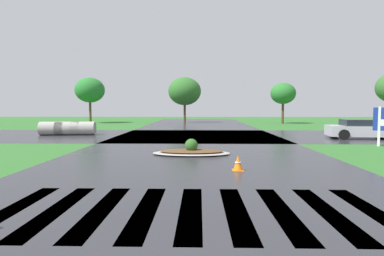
# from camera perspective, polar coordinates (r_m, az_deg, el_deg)

# --- Properties ---
(asphalt_roadway) EXTENTS (11.21, 80.00, 0.01)m
(asphalt_roadway) POSITION_cam_1_polar(r_m,az_deg,el_deg) (12.22, 0.53, -5.86)
(asphalt_roadway) COLOR #2B2B30
(asphalt_roadway) RESTS_ON ground
(asphalt_cross_road) EXTENTS (90.00, 10.09, 0.01)m
(asphalt_cross_road) POSITION_cam_1_polar(r_m,az_deg,el_deg) (22.53, 0.90, -1.36)
(asphalt_cross_road) COLOR #2B2B30
(asphalt_cross_road) RESTS_ON ground
(crosswalk_stripes) EXTENTS (7.65, 3.32, 0.01)m
(crosswalk_stripes) POSITION_cam_1_polar(r_m,az_deg,el_deg) (6.53, -0.23, -14.63)
(crosswalk_stripes) COLOR white
(crosswalk_stripes) RESTS_ON ground
(median_island) EXTENTS (3.35, 1.68, 0.68)m
(median_island) POSITION_cam_1_polar(r_m,az_deg,el_deg) (13.74, -0.11, -4.20)
(median_island) COLOR #9E9B93
(median_island) RESTS_ON ground
(car_blue_compact) EXTENTS (4.51, 2.57, 1.24)m
(car_blue_compact) POSITION_cam_1_polar(r_m,az_deg,el_deg) (23.21, 28.31, -0.22)
(car_blue_compact) COLOR #B7B7BF
(car_blue_compact) RESTS_ON ground
(drainage_pipe_stack) EXTENTS (3.94, 1.35, 0.97)m
(drainage_pipe_stack) POSITION_cam_1_polar(r_m,az_deg,el_deg) (24.56, -21.47, -0.06)
(drainage_pipe_stack) COLOR #9E9B93
(drainage_pipe_stack) RESTS_ON ground
(traffic_cone) EXTENTS (0.36, 0.36, 0.51)m
(traffic_cone) POSITION_cam_1_polar(r_m,az_deg,el_deg) (10.37, 8.28, -6.34)
(traffic_cone) COLOR orange
(traffic_cone) RESTS_ON ground
(background_treeline) EXTENTS (40.33, 6.29, 6.09)m
(background_treeline) POSITION_cam_1_polar(r_m,az_deg,el_deg) (39.15, 10.05, 6.75)
(background_treeline) COLOR #4C3823
(background_treeline) RESTS_ON ground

